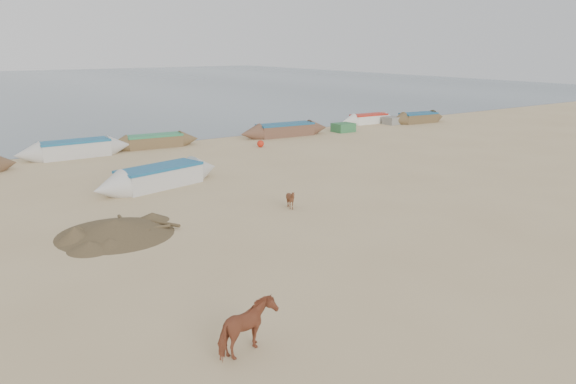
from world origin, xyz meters
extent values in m
plane|color=tan|center=(0.00, 0.00, 0.00)|extent=(140.00, 140.00, 0.00)
imported|color=brown|center=(-6.13, -3.39, 0.58)|extent=(1.50, 0.99, 1.16)
imported|color=#582F1C|center=(0.78, 4.94, 0.38)|extent=(0.91, 0.88, 0.77)
cone|color=brown|center=(-5.97, 5.77, 0.26)|extent=(4.76, 4.76, 0.53)
sphere|color=red|center=(7.05, 17.33, 0.22)|extent=(0.44, 0.44, 0.44)
cube|color=slate|center=(-4.69, 21.86, 0.28)|extent=(1.20, 1.10, 0.56)
cube|color=#316D3F|center=(15.55, 19.33, 0.32)|extent=(1.50, 1.20, 0.64)
cube|color=gray|center=(21.49, 20.20, 0.30)|extent=(1.30, 1.20, 0.60)
camera|label=1|loc=(-11.41, -12.59, 6.31)|focal=35.00mm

